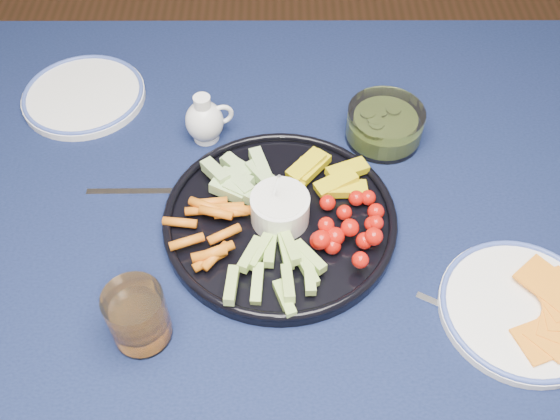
{
  "coord_description": "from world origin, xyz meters",
  "views": [
    {
      "loc": [
        -0.11,
        -0.56,
        1.5
      ],
      "look_at": [
        -0.1,
        0.01,
        0.78
      ],
      "focal_mm": 40.0,
      "sensor_mm": 36.0,
      "label": 1
    }
  ],
  "objects_px": {
    "dining_table": "(344,262)",
    "juice_tumbler": "(139,318)",
    "cheese_plate": "(523,308)",
    "crudite_platter": "(279,216)",
    "creamer_pitcher": "(205,121)",
    "pickle_bowl": "(384,126)",
    "side_plate_extra": "(84,95)"
  },
  "relations": [
    {
      "from": "creamer_pitcher",
      "to": "dining_table",
      "type": "bearing_deg",
      "value": -40.97
    },
    {
      "from": "crudite_platter",
      "to": "cheese_plate",
      "type": "xyz_separation_m",
      "value": [
        0.33,
        -0.15,
        -0.01
      ]
    },
    {
      "from": "pickle_bowl",
      "to": "side_plate_extra",
      "type": "bearing_deg",
      "value": 169.34
    },
    {
      "from": "side_plate_extra",
      "to": "pickle_bowl",
      "type": "bearing_deg",
      "value": -10.66
    },
    {
      "from": "pickle_bowl",
      "to": "cheese_plate",
      "type": "xyz_separation_m",
      "value": [
        0.15,
        -0.34,
        -0.02
      ]
    },
    {
      "from": "creamer_pitcher",
      "to": "juice_tumbler",
      "type": "relative_size",
      "value": 0.97
    },
    {
      "from": "pickle_bowl",
      "to": "juice_tumbler",
      "type": "height_order",
      "value": "juice_tumbler"
    },
    {
      "from": "juice_tumbler",
      "to": "side_plate_extra",
      "type": "xyz_separation_m",
      "value": [
        -0.17,
        0.47,
        -0.03
      ]
    },
    {
      "from": "crudite_platter",
      "to": "creamer_pitcher",
      "type": "height_order",
      "value": "crudite_platter"
    },
    {
      "from": "creamer_pitcher",
      "to": "cheese_plate",
      "type": "bearing_deg",
      "value": -36.86
    },
    {
      "from": "creamer_pitcher",
      "to": "cheese_plate",
      "type": "distance_m",
      "value": 0.56
    },
    {
      "from": "juice_tumbler",
      "to": "side_plate_extra",
      "type": "relative_size",
      "value": 0.42
    },
    {
      "from": "creamer_pitcher",
      "to": "pickle_bowl",
      "type": "bearing_deg",
      "value": -0.27
    },
    {
      "from": "crudite_platter",
      "to": "pickle_bowl",
      "type": "height_order",
      "value": "crudite_platter"
    },
    {
      "from": "dining_table",
      "to": "juice_tumbler",
      "type": "bearing_deg",
      "value": -149.07
    },
    {
      "from": "side_plate_extra",
      "to": "dining_table",
      "type": "bearing_deg",
      "value": -33.0
    },
    {
      "from": "creamer_pitcher",
      "to": "side_plate_extra",
      "type": "relative_size",
      "value": 0.41
    },
    {
      "from": "creamer_pitcher",
      "to": "juice_tumbler",
      "type": "height_order",
      "value": "juice_tumbler"
    },
    {
      "from": "dining_table",
      "to": "cheese_plate",
      "type": "xyz_separation_m",
      "value": [
        0.22,
        -0.14,
        0.1
      ]
    },
    {
      "from": "crudite_platter",
      "to": "cheese_plate",
      "type": "distance_m",
      "value": 0.36
    },
    {
      "from": "cheese_plate",
      "to": "creamer_pitcher",
      "type": "bearing_deg",
      "value": 143.14
    },
    {
      "from": "dining_table",
      "to": "side_plate_extra",
      "type": "distance_m",
      "value": 0.55
    },
    {
      "from": "creamer_pitcher",
      "to": "side_plate_extra",
      "type": "height_order",
      "value": "creamer_pitcher"
    },
    {
      "from": "dining_table",
      "to": "side_plate_extra",
      "type": "height_order",
      "value": "side_plate_extra"
    },
    {
      "from": "juice_tumbler",
      "to": "side_plate_extra",
      "type": "bearing_deg",
      "value": 109.88
    },
    {
      "from": "cheese_plate",
      "to": "side_plate_extra",
      "type": "height_order",
      "value": "cheese_plate"
    },
    {
      "from": "pickle_bowl",
      "to": "cheese_plate",
      "type": "height_order",
      "value": "pickle_bowl"
    },
    {
      "from": "dining_table",
      "to": "cheese_plate",
      "type": "distance_m",
      "value": 0.28
    },
    {
      "from": "dining_table",
      "to": "creamer_pitcher",
      "type": "relative_size",
      "value": 18.78
    },
    {
      "from": "cheese_plate",
      "to": "side_plate_extra",
      "type": "relative_size",
      "value": 1.03
    },
    {
      "from": "side_plate_extra",
      "to": "creamer_pitcher",
      "type": "bearing_deg",
      "value": -23.26
    },
    {
      "from": "cheese_plate",
      "to": "side_plate_extra",
      "type": "xyz_separation_m",
      "value": [
        -0.68,
        0.44,
        -0.0
      ]
    }
  ]
}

